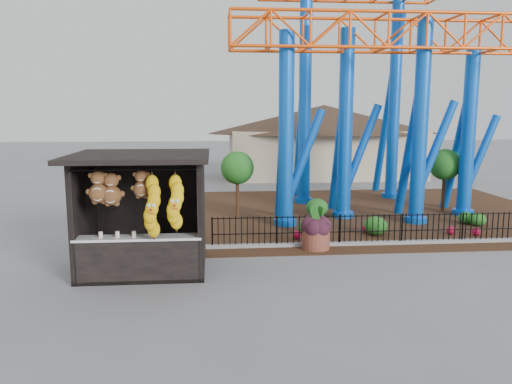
{
  "coord_description": "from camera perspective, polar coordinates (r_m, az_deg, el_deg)",
  "views": [
    {
      "loc": [
        -1.14,
        -11.95,
        4.18
      ],
      "look_at": [
        0.02,
        1.5,
        2.0
      ],
      "focal_mm": 35.0,
      "sensor_mm": 36.0,
      "label": 1
    }
  ],
  "objects": [
    {
      "name": "landscaping",
      "position": [
        18.84,
        12.11,
        -2.87
      ],
      "size": [
        7.41,
        4.22,
        0.72
      ],
      "color": "#1F5F1B",
      "rests_on": "mulch_bed"
    },
    {
      "name": "curb",
      "position": [
        16.34,
        13.65,
        -5.7
      ],
      "size": [
        18.0,
        0.18,
        0.12
      ],
      "primitive_type": "cube",
      "color": "gray",
      "rests_on": "ground"
    },
    {
      "name": "planter_foliage",
      "position": [
        15.33,
        6.89,
        -3.13
      ],
      "size": [
        0.7,
        0.7,
        0.64
      ],
      "primitive_type": "ellipsoid",
      "color": "#2F131F",
      "rests_on": "terracotta_planter"
    },
    {
      "name": "picket_fence",
      "position": [
        16.54,
        16.67,
        -4.07
      ],
      "size": [
        12.2,
        0.06,
        1.0
      ],
      "primitive_type": null,
      "color": "black",
      "rests_on": "ground"
    },
    {
      "name": "roller_coaster",
      "position": [
        21.25,
        12.67,
        15.07
      ],
      "size": [
        11.0,
        6.37,
        10.82
      ],
      "color": "blue",
      "rests_on": "ground"
    },
    {
      "name": "ground",
      "position": [
        12.72,
        0.5,
        -10.02
      ],
      "size": [
        120.0,
        120.0,
        0.0
      ],
      "primitive_type": "plane",
      "color": "slate",
      "rests_on": "ground"
    },
    {
      "name": "prize_booth",
      "position": [
        13.25,
        -12.89,
        -2.59
      ],
      "size": [
        3.5,
        3.4,
        3.12
      ],
      "color": "black",
      "rests_on": "ground"
    },
    {
      "name": "potted_plant",
      "position": [
        15.46,
        7.17,
        -4.87
      ],
      "size": [
        0.97,
        0.9,
        0.9
      ],
      "primitive_type": "imported",
      "rotation": [
        0.0,
        0.0,
        -0.28
      ],
      "color": "#2B5418",
      "rests_on": "ground"
    },
    {
      "name": "terracotta_planter",
      "position": [
        15.47,
        6.85,
        -5.4
      ],
      "size": [
        0.97,
        0.97,
        0.61
      ],
      "primitive_type": "cylinder",
      "rotation": [
        0.0,
        0.0,
        -0.16
      ],
      "color": "brown",
      "rests_on": "ground"
    },
    {
      "name": "mulch_bed",
      "position": [
        21.02,
        9.34,
        -2.39
      ],
      "size": [
        18.0,
        12.0,
        0.02
      ],
      "primitive_type": "cube",
      "color": "#331E11",
      "rests_on": "ground"
    },
    {
      "name": "pavilion",
      "position": [
        32.76,
        7.73,
        7.15
      ],
      "size": [
        15.0,
        15.0,
        4.8
      ],
      "color": "#BFAD8C",
      "rests_on": "ground"
    }
  ]
}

